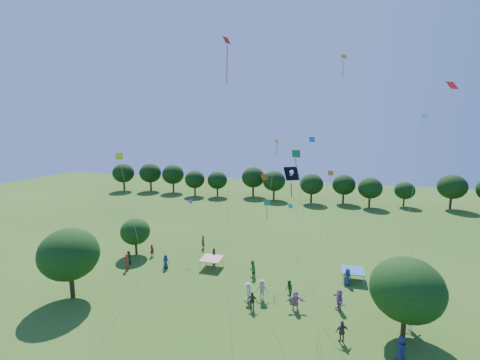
% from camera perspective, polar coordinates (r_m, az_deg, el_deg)
% --- Properties ---
extents(near_tree_west, '(5.19, 5.19, 6.54)m').
position_cam_1_polar(near_tree_west, '(33.39, -28.10, -11.57)').
color(near_tree_west, '#422B19').
rests_on(near_tree_west, ground).
extents(near_tree_north, '(3.54, 3.54, 4.52)m').
position_cam_1_polar(near_tree_north, '(41.60, -18.12, -8.71)').
color(near_tree_north, '#422B19').
rests_on(near_tree_north, ground).
extents(near_tree_east, '(5.15, 5.15, 6.23)m').
position_cam_1_polar(near_tree_east, '(27.33, 27.54, -16.86)').
color(near_tree_east, '#422B19').
rests_on(near_tree_east, ground).
extents(treeline, '(88.01, 8.77, 6.77)m').
position_cam_1_polar(treeline, '(69.25, 7.74, -0.20)').
color(treeline, '#422B19').
rests_on(treeline, ground).
extents(tent_red_stripe, '(2.20, 2.20, 1.10)m').
position_cam_1_polar(tent_red_stripe, '(36.90, -5.07, -13.74)').
color(tent_red_stripe, '#E41A45').
rests_on(tent_red_stripe, ground).
extents(tent_blue, '(2.20, 2.20, 1.10)m').
position_cam_1_polar(tent_blue, '(35.92, 19.43, -14.94)').
color(tent_blue, blue).
rests_on(tent_blue, ground).
extents(crowd_person_0, '(0.79, 0.45, 1.56)m').
position_cam_1_polar(crowd_person_0, '(37.64, -13.08, -13.91)').
color(crowd_person_0, navy).
rests_on(crowd_person_0, ground).
extents(crowd_person_1, '(0.57, 0.37, 1.50)m').
position_cam_1_polar(crowd_person_1, '(41.24, -15.38, -11.93)').
color(crowd_person_1, maroon).
rests_on(crowd_person_1, ground).
extents(crowd_person_2, '(0.64, 0.91, 1.66)m').
position_cam_1_polar(crowd_person_2, '(31.35, 8.69, -18.64)').
color(crowd_person_2, '#285926').
rests_on(crowd_person_2, ground).
extents(crowd_person_3, '(1.12, 0.52, 1.71)m').
position_cam_1_polar(crowd_person_3, '(29.94, 28.02, -21.09)').
color(crowd_person_3, '#B6A292').
rests_on(crowd_person_3, ground).
extents(crowd_person_4, '(1.08, 0.81, 1.68)m').
position_cam_1_polar(crowd_person_4, '(26.80, 17.68, -24.28)').
color(crowd_person_4, '#453F37').
rests_on(crowd_person_4, ground).
extents(crowd_person_5, '(1.69, 0.90, 1.72)m').
position_cam_1_polar(crowd_person_5, '(29.65, 9.83, -20.36)').
color(crowd_person_5, '#A86297').
rests_on(crowd_person_5, ground).
extents(crowd_person_6, '(0.63, 0.99, 1.87)m').
position_cam_1_polar(crowd_person_6, '(26.34, 26.73, -25.29)').
color(crowd_person_6, '#1B2150').
rests_on(crowd_person_6, ground).
extents(crowd_person_7, '(0.75, 0.74, 1.72)m').
position_cam_1_polar(crowd_person_7, '(42.29, -6.60, -10.95)').
color(crowd_person_7, maroon).
rests_on(crowd_person_7, ground).
extents(crowd_person_8, '(0.89, 0.82, 1.61)m').
position_cam_1_polar(crowd_person_8, '(39.54, -19.17, -12.99)').
color(crowd_person_8, '#245022').
rests_on(crowd_person_8, ground).
extents(crowd_person_9, '(1.20, 1.09, 1.73)m').
position_cam_1_polar(crowd_person_9, '(30.57, 1.42, -19.24)').
color(crowd_person_9, beige).
rests_on(crowd_person_9, ground).
extents(crowd_person_10, '(0.95, 0.46, 1.59)m').
position_cam_1_polar(crowd_person_10, '(29.37, 2.15, -20.68)').
color(crowd_person_10, '#3C3730').
rests_on(crowd_person_10, ground).
extents(crowd_person_11, '(1.54, 1.50, 1.70)m').
position_cam_1_polar(crowd_person_11, '(34.61, 31.01, -17.09)').
color(crowd_person_11, '#9A597D').
rests_on(crowd_person_11, ground).
extents(crowd_person_12, '(0.95, 0.83, 1.69)m').
position_cam_1_polar(crowd_person_12, '(34.87, 18.55, -15.99)').
color(crowd_person_12, navy).
rests_on(crowd_person_12, ground).
extents(crowd_person_13, '(0.58, 0.76, 1.84)m').
position_cam_1_polar(crowd_person_13, '(38.36, -19.49, -13.53)').
color(crowd_person_13, maroon).
rests_on(crowd_person_13, ground).
extents(crowd_person_14, '(0.73, 0.98, 1.78)m').
position_cam_1_polar(crowd_person_14, '(34.75, 2.17, -15.50)').
color(crowd_person_14, '#2B6535').
rests_on(crowd_person_14, ground).
extents(crowd_person_15, '(1.27, 0.61, 1.91)m').
position_cam_1_polar(crowd_person_15, '(30.75, 3.90, -18.89)').
color(crowd_person_15, '#A39C82').
rests_on(crowd_person_15, ground).
extents(crowd_person_16, '(0.56, 1.06, 1.73)m').
position_cam_1_polar(crowd_person_16, '(38.15, -4.65, -13.22)').
color(crowd_person_16, '#473D38').
rests_on(crowd_person_16, ground).
extents(crowd_person_17, '(1.23, 1.78, 1.80)m').
position_cam_1_polar(crowd_person_17, '(30.57, 17.17, -19.60)').
color(crowd_person_17, '#995B9D').
rests_on(crowd_person_17, ground).
extents(pirate_kite, '(2.80, 2.16, 11.10)m').
position_cam_1_polar(pirate_kite, '(25.44, 9.23, 0.75)').
color(pirate_kite, black).
extents(red_high_kite, '(0.78, 1.96, 21.45)m').
position_cam_1_polar(red_high_kite, '(27.94, -2.32, 15.05)').
color(red_high_kite, red).
extents(small_kite_0, '(3.21, 0.79, 9.25)m').
position_cam_1_polar(small_kite_0, '(34.50, 3.77, -1.23)').
color(small_kite_0, '#BF540B').
extents(small_kite_1, '(1.89, 1.44, 13.21)m').
position_cam_1_polar(small_kite_1, '(27.58, 5.63, -0.08)').
color(small_kite_1, orange).
extents(small_kite_2, '(1.08, 4.11, 11.93)m').
position_cam_1_polar(small_kite_2, '(31.28, -19.97, 0.57)').
color(small_kite_2, '#DFF515').
extents(small_kite_3, '(1.89, 2.23, 12.54)m').
position_cam_1_polar(small_kite_3, '(24.44, 10.49, -0.31)').
color(small_kite_3, '#16792F').
extents(small_kite_4, '(2.63, 8.44, 13.10)m').
position_cam_1_polar(small_kite_4, '(36.50, 11.78, 3.15)').
color(small_kite_4, blue).
extents(small_kite_5, '(1.52, 0.95, 5.40)m').
position_cam_1_polar(small_kite_5, '(39.78, -8.67, -4.81)').
color(small_kite_5, purple).
extents(small_kite_6, '(1.09, 0.63, 15.13)m').
position_cam_1_polar(small_kite_6, '(26.96, 28.71, 0.80)').
color(small_kite_6, silver).
extents(small_kite_7, '(5.74, 7.62, 4.54)m').
position_cam_1_polar(small_kite_7, '(40.68, 7.58, -5.85)').
color(small_kite_7, '#0DCCA3').
extents(small_kite_8, '(1.67, 3.02, 17.05)m').
position_cam_1_polar(small_kite_8, '(25.15, 31.98, 6.41)').
color(small_kite_8, red).
extents(small_kite_9, '(1.80, 0.71, 19.61)m').
position_cam_1_polar(small_kite_9, '(26.26, 16.39, 8.10)').
color(small_kite_9, '#E3A00B').
extents(small_kite_10, '(0.67, 10.29, 9.14)m').
position_cam_1_polar(small_kite_10, '(37.77, 15.72, -1.52)').
color(small_kite_10, '#C67511').
extents(small_kite_11, '(2.12, 2.68, 6.82)m').
position_cam_1_polar(small_kite_11, '(33.25, 4.94, -5.24)').
color(small_kite_11, '#1B9748').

